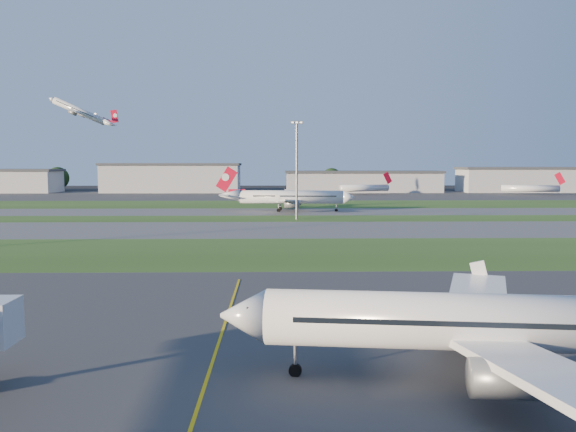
{
  "coord_description": "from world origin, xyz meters",
  "views": [
    {
      "loc": [
        9.72,
        -39.53,
        14.46
      ],
      "look_at": [
        11.37,
        41.7,
        7.0
      ],
      "focal_mm": 35.0,
      "sensor_mm": 36.0,
      "label": 1
    }
  ],
  "objects_px": {
    "airliner_taxiing": "(290,197)",
    "mini_jet_far": "(530,188)",
    "light_mast_centre": "(297,163)",
    "mini_jet_near": "(365,188)",
    "airliner_parked": "(496,324)"
  },
  "relations": [
    {
      "from": "airliner_taxiing",
      "to": "mini_jet_far",
      "type": "distance_m",
      "value": 146.17
    },
    {
      "from": "mini_jet_far",
      "to": "light_mast_centre",
      "type": "relative_size",
      "value": 1.1
    },
    {
      "from": "airliner_taxiing",
      "to": "light_mast_centre",
      "type": "distance_m",
      "value": 27.86
    },
    {
      "from": "airliner_taxiing",
      "to": "light_mast_centre",
      "type": "relative_size",
      "value": 1.54
    },
    {
      "from": "airliner_taxiing",
      "to": "mini_jet_near",
      "type": "bearing_deg",
      "value": -106.45
    },
    {
      "from": "mini_jet_far",
      "to": "mini_jet_near",
      "type": "bearing_deg",
      "value": -172.83
    },
    {
      "from": "light_mast_centre",
      "to": "mini_jet_far",
      "type": "bearing_deg",
      "value": 45.07
    },
    {
      "from": "light_mast_centre",
      "to": "mini_jet_near",
      "type": "bearing_deg",
      "value": 72.96
    },
    {
      "from": "mini_jet_near",
      "to": "airliner_parked",
      "type": "bearing_deg",
      "value": -118.92
    },
    {
      "from": "airliner_taxiing",
      "to": "mini_jet_far",
      "type": "height_order",
      "value": "airliner_taxiing"
    },
    {
      "from": "airliner_parked",
      "to": "mini_jet_near",
      "type": "height_order",
      "value": "airliner_parked"
    },
    {
      "from": "mini_jet_far",
      "to": "light_mast_centre",
      "type": "distance_m",
      "value": 162.86
    },
    {
      "from": "airliner_taxiing",
      "to": "light_mast_centre",
      "type": "xyz_separation_m",
      "value": [
        1.06,
        -25.8,
        10.46
      ]
    },
    {
      "from": "mini_jet_near",
      "to": "mini_jet_far",
      "type": "bearing_deg",
      "value": -26.85
    },
    {
      "from": "mini_jet_far",
      "to": "light_mast_centre",
      "type": "xyz_separation_m",
      "value": [
        -114.74,
        -115.0,
        11.53
      ]
    }
  ]
}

